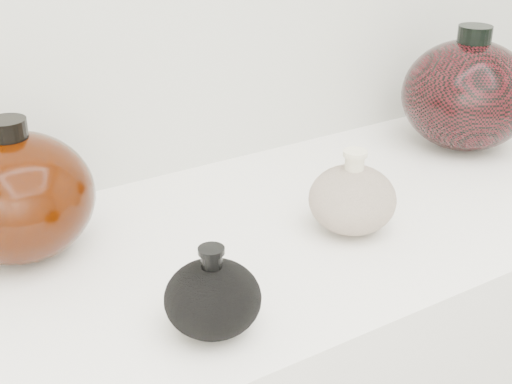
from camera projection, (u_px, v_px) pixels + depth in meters
black_gourd_vase at (213, 298)px, 0.76m from camera, size 0.13×0.13×0.10m
cream_gourd_vase at (352, 199)px, 0.97m from camera, size 0.16×0.16×0.12m
left_round_pot at (18, 196)px, 0.90m from camera, size 0.22×0.22×0.19m
right_round_pot at (467, 94)px, 1.23m from camera, size 0.27×0.27×0.21m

